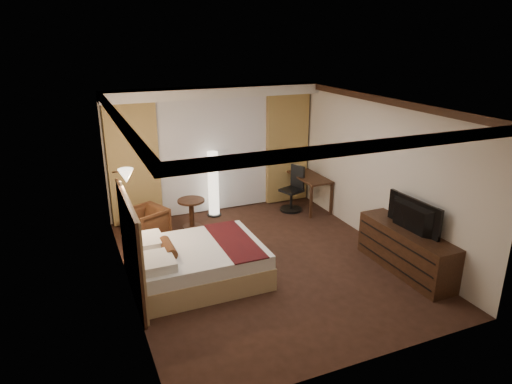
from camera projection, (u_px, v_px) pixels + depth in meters
name	position (u px, v px, depth m)	size (l,w,h in m)	color
floor	(265.00, 262.00, 7.82)	(4.50, 5.50, 0.01)	black
ceiling	(266.00, 104.00, 6.93)	(4.50, 5.50, 0.01)	white
back_wall	(213.00, 150.00, 9.76)	(4.50, 0.02, 2.70)	beige
left_wall	(123.00, 207.00, 6.54)	(0.02, 5.50, 2.70)	beige
right_wall	(379.00, 172.00, 8.21)	(0.02, 5.50, 2.70)	beige
crown_molding	(266.00, 108.00, 6.95)	(4.50, 5.50, 0.12)	black
soffit	(215.00, 92.00, 9.14)	(4.50, 0.50, 0.20)	white
curtain_sheer	(214.00, 155.00, 9.73)	(2.48, 0.04, 2.45)	silver
curtain_left_drape	(134.00, 165.00, 9.05)	(1.00, 0.14, 2.45)	tan
curtain_right_drape	(287.00, 149.00, 10.31)	(1.00, 0.14, 2.45)	tan
wall_sconce	(126.00, 176.00, 7.08)	(0.24, 0.24, 0.24)	white
bed	(199.00, 263.00, 7.18)	(1.98, 1.55, 0.58)	white
headboard	(132.00, 248.00, 6.65)	(0.12, 1.85, 1.50)	tan
armchair	(146.00, 222.00, 8.61)	(0.67, 0.63, 0.69)	#4D3317
side_table	(192.00, 214.00, 9.14)	(0.54, 0.54, 0.59)	black
floor_lamp	(213.00, 184.00, 9.62)	(0.30, 0.30, 1.42)	white
desk	(307.00, 191.00, 10.20)	(0.55, 1.32, 0.75)	black
desk_lamp	(297.00, 162.00, 10.46)	(0.18, 0.18, 0.34)	#FFD899
office_chair	(291.00, 189.00, 9.96)	(0.49, 0.49, 1.01)	black
dresser	(406.00, 250.00, 7.44)	(0.50, 1.89, 0.73)	black
television	(409.00, 211.00, 7.20)	(1.12, 0.64, 0.15)	black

